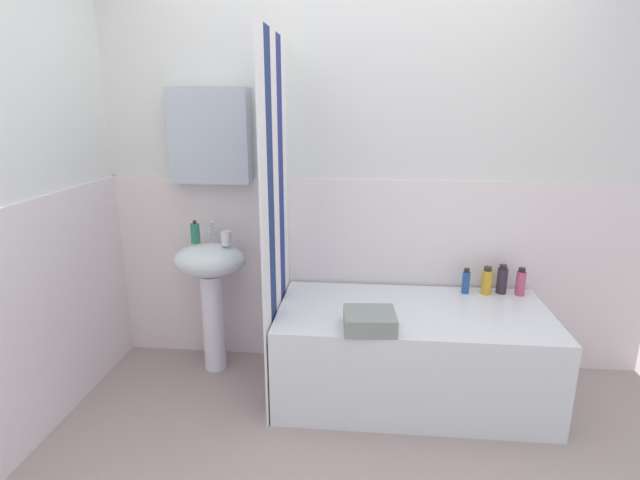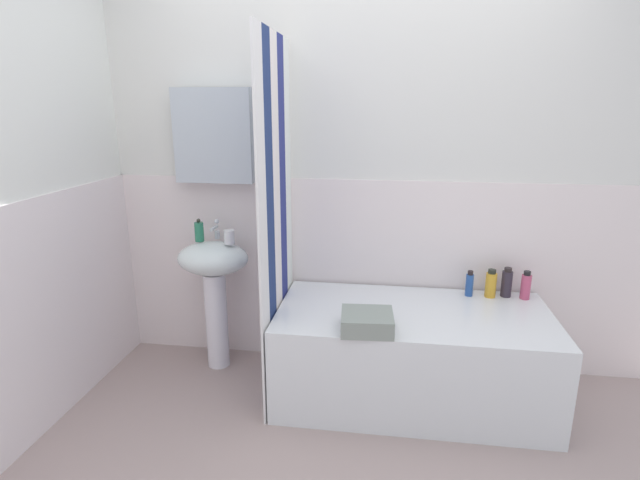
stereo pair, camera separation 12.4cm
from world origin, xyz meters
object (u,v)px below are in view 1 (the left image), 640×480
sink (211,279)px  conditioner_bottle (502,280)px  shampoo_bottle (521,282)px  body_wash_bottle (487,281)px  bathtub (411,352)px  towel_folded (370,321)px  soap_dispenser (195,233)px  toothbrush_cup (226,238)px  lotion_bottle (466,282)px

sink → conditioner_bottle: 1.77m
shampoo_bottle → body_wash_bottle: 0.20m
shampoo_bottle → body_wash_bottle: bearing=179.8°
sink → bathtub: sink is taller
body_wash_bottle → towel_folded: 0.89m
soap_dispenser → towel_folded: soap_dispenser is taller
body_wash_bottle → towel_folded: body_wash_bottle is taller
sink → toothbrush_cup: size_ratio=9.83×
toothbrush_cup → soap_dispenser: bearing=171.7°
conditioner_bottle → lotion_bottle: size_ratio=1.14×
shampoo_bottle → conditioner_bottle: 0.11m
sink → toothbrush_cup: bearing=-3.2°
soap_dispenser → conditioner_bottle: (1.86, 0.09, -0.27)m
lotion_bottle → towel_folded: size_ratio=0.60×
lotion_bottle → sink: bearing=-176.6°
conditioner_bottle → toothbrush_cup: bearing=-175.9°
shampoo_bottle → lotion_bottle: 0.32m
towel_folded → body_wash_bottle: bearing=38.2°
soap_dispenser → bathtub: (1.31, -0.21, -0.62)m
shampoo_bottle → conditioner_bottle: conditioner_bottle is taller
toothbrush_cup → shampoo_bottle: (1.76, 0.10, -0.25)m
shampoo_bottle → conditioner_bottle: bearing=167.9°
bathtub → lotion_bottle: bearing=40.1°
conditioner_bottle → body_wash_bottle: bearing=-167.2°
conditioner_bottle → body_wash_bottle: (-0.09, -0.02, -0.00)m
toothbrush_cup → towel_folded: bearing=-27.9°
sink → lotion_bottle: (1.55, 0.09, 0.00)m
toothbrush_cup → conditioner_bottle: (1.66, 0.12, -0.25)m
sink → body_wash_bottle: size_ratio=4.84×
sink → shampoo_bottle: sink is taller
lotion_bottle → towel_folded: lotion_bottle is taller
sink → conditioner_bottle: (1.77, 0.11, 0.01)m
soap_dispenser → toothbrush_cup: 0.20m
sink → shampoo_bottle: (1.87, 0.09, 0.01)m
soap_dispenser → shampoo_bottle: (1.96, 0.07, -0.27)m
bathtub → lotion_bottle: (0.33, 0.28, 0.34)m
conditioner_bottle → towel_folded: 0.98m
conditioner_bottle → body_wash_bottle: 0.10m
soap_dispenser → body_wash_bottle: size_ratio=0.84×
shampoo_bottle → lotion_bottle: (-0.32, 0.00, -0.01)m
sink → toothbrush_cup: 0.29m
toothbrush_cup → conditioner_bottle: size_ratio=0.47×
toothbrush_cup → towel_folded: size_ratio=0.32×
toothbrush_cup → conditioner_bottle: bearing=4.1°
soap_dispenser → conditioner_bottle: size_ratio=0.80×
sink → body_wash_bottle: bearing=3.1°
toothbrush_cup → body_wash_bottle: toothbrush_cup is taller
sink → body_wash_bottle: sink is taller
soap_dispenser → towel_folded: (1.06, -0.48, -0.31)m
conditioner_bottle → towel_folded: size_ratio=0.69×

